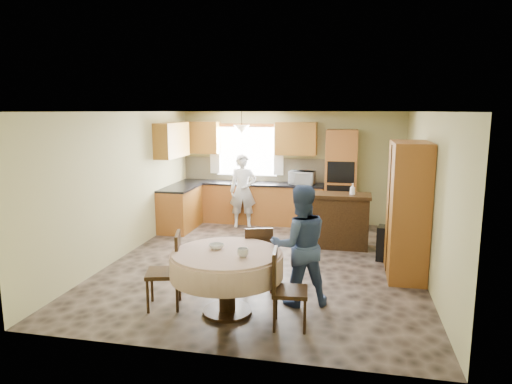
{
  "coord_description": "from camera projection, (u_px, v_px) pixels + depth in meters",
  "views": [
    {
      "loc": [
        1.36,
        -7.21,
        2.51
      ],
      "look_at": [
        -0.22,
        0.3,
        1.14
      ],
      "focal_mm": 32.0,
      "sensor_mm": 36.0,
      "label": 1
    }
  ],
  "objects": [
    {
      "name": "counter_back",
      "position": [
        251.0,
        183.0,
        10.27
      ],
      "size": [
        3.3,
        0.64,
        0.04
      ],
      "primitive_type": "cube",
      "color": "black",
      "rests_on": "base_cab_back"
    },
    {
      "name": "wall_left",
      "position": [
        125.0,
        184.0,
        7.95
      ],
      "size": [
        0.02,
        6.0,
        2.5
      ],
      "primitive_type": "cube",
      "color": "tan",
      "rests_on": "floor"
    },
    {
      "name": "space_heater",
      "position": [
        390.0,
        244.0,
        7.7
      ],
      "size": [
        0.48,
        0.38,
        0.59
      ],
      "primitive_type": "cube",
      "rotation": [
        0.0,
        0.0,
        -0.19
      ],
      "color": "black",
      "rests_on": "floor"
    },
    {
      "name": "chair_back",
      "position": [
        258.0,
        255.0,
        6.37
      ],
      "size": [
        0.5,
        0.5,
        0.94
      ],
      "rotation": [
        0.0,
        0.0,
        3.42
      ],
      "color": "#36210E",
      "rests_on": "floor"
    },
    {
      "name": "sideboard",
      "position": [
        334.0,
        222.0,
        8.49
      ],
      "size": [
        1.33,
        0.56,
        0.95
      ],
      "primitive_type": "cube",
      "rotation": [
        0.0,
        0.0,
        -0.01
      ],
      "color": "#36210E",
      "rests_on": "floor"
    },
    {
      "name": "wall_cab_side",
      "position": [
        172.0,
        140.0,
        9.53
      ],
      "size": [
        0.33,
        1.2,
        0.72
      ],
      "primitive_type": "cube",
      "color": "#BB882E",
      "rests_on": "wall_left"
    },
    {
      "name": "oven_lower",
      "position": [
        340.0,
        196.0,
        9.58
      ],
      "size": [
        0.56,
        0.01,
        0.45
      ],
      "primitive_type": "cube",
      "color": "black",
      "rests_on": "oven_tower"
    },
    {
      "name": "wall_cab_right",
      "position": [
        296.0,
        139.0,
        10.02
      ],
      "size": [
        0.9,
        0.33,
        0.72
      ],
      "primitive_type": "cube",
      "color": "#BB882E",
      "rests_on": "wall_back"
    },
    {
      "name": "cupboard",
      "position": [
        408.0,
        210.0,
        6.89
      ],
      "size": [
        0.54,
        1.08,
        2.06
      ],
      "primitive_type": "cube",
      "color": "#AC5F2E",
      "rests_on": "floor"
    },
    {
      "name": "wall_cab_left",
      "position": [
        201.0,
        137.0,
        10.47
      ],
      "size": [
        0.85,
        0.33,
        0.72
      ],
      "primitive_type": "cube",
      "color": "#BB882E",
      "rests_on": "wall_back"
    },
    {
      "name": "counter_left",
      "position": [
        179.0,
        188.0,
        9.68
      ],
      "size": [
        0.64,
        1.2,
        0.04
      ],
      "primitive_type": "cube",
      "color": "black",
      "rests_on": "base_cab_left"
    },
    {
      "name": "ceiling",
      "position": [
        266.0,
        112.0,
        7.22
      ],
      "size": [
        5.0,
        6.0,
        0.01
      ],
      "primitive_type": "cube",
      "color": "white",
      "rests_on": "wall_back"
    },
    {
      "name": "framed_picture",
      "position": [
        415.0,
        169.0,
        8.06
      ],
      "size": [
        0.06,
        0.52,
        0.43
      ],
      "color": "gold",
      "rests_on": "wall_right"
    },
    {
      "name": "person_sink",
      "position": [
        243.0,
        191.0,
        9.92
      ],
      "size": [
        0.66,
        0.51,
        1.6
      ],
      "primitive_type": "imported",
      "rotation": [
        0.0,
        0.0,
        0.24
      ],
      "color": "silver",
      "rests_on": "floor"
    },
    {
      "name": "chair_right",
      "position": [
        284.0,
        285.0,
        5.31
      ],
      "size": [
        0.44,
        0.44,
        0.93
      ],
      "rotation": [
        0.0,
        0.0,
        1.67
      ],
      "color": "#36210E",
      "rests_on": "floor"
    },
    {
      "name": "base_cab_left",
      "position": [
        180.0,
        209.0,
        9.76
      ],
      "size": [
        0.6,
        1.2,
        0.88
      ],
      "primitive_type": "cube",
      "color": "#AC5F2E",
      "rests_on": "floor"
    },
    {
      "name": "wall_back",
      "position": [
        290.0,
        167.0,
        10.33
      ],
      "size": [
        5.0,
        0.02,
        2.5
      ],
      "primitive_type": "cube",
      "color": "tan",
      "rests_on": "floor"
    },
    {
      "name": "wall_right",
      "position": [
        427.0,
        195.0,
        6.93
      ],
      "size": [
        0.02,
        6.0,
        2.5
      ],
      "primitive_type": "cube",
      "color": "tan",
      "rests_on": "floor"
    },
    {
      "name": "cup_table",
      "position": [
        243.0,
        253.0,
        5.41
      ],
      "size": [
        0.16,
        0.16,
        0.11
      ],
      "primitive_type": "imported",
      "rotation": [
        0.0,
        0.0,
        0.16
      ],
      "color": "#B2B2B2",
      "rests_on": "dining_table"
    },
    {
      "name": "window",
      "position": [
        247.0,
        151.0,
        10.45
      ],
      "size": [
        1.4,
        0.03,
        1.1
      ],
      "primitive_type": "cube",
      "color": "white",
      "rests_on": "wall_back"
    },
    {
      "name": "oven_tower",
      "position": [
        341.0,
        179.0,
        9.83
      ],
      "size": [
        0.66,
        0.62,
        2.12
      ],
      "primitive_type": "cube",
      "color": "#AC5F2E",
      "rests_on": "floor"
    },
    {
      "name": "floor",
      "position": [
        265.0,
        262.0,
        7.66
      ],
      "size": [
        5.0,
        6.0,
        0.01
      ],
      "primitive_type": "cube",
      "color": "brown",
      "rests_on": "ground"
    },
    {
      "name": "dining_table",
      "position": [
        227.0,
        265.0,
        5.65
      ],
      "size": [
        1.4,
        1.4,
        0.8
      ],
      "color": "#36210E",
      "rests_on": "floor"
    },
    {
      "name": "pendant",
      "position": [
        242.0,
        129.0,
        9.9
      ],
      "size": [
        0.36,
        0.36,
        0.18
      ],
      "primitive_type": "cone",
      "rotation": [
        3.14,
        0.0,
        0.0
      ],
      "color": "beige",
      "rests_on": "ceiling"
    },
    {
      "name": "chair_left",
      "position": [
        170.0,
        266.0,
        5.85
      ],
      "size": [
        0.53,
        0.53,
        0.98
      ],
      "rotation": [
        0.0,
        0.0,
        -1.29
      ],
      "color": "#36210E",
      "rests_on": "floor"
    },
    {
      "name": "person_dining",
      "position": [
        300.0,
        245.0,
        5.91
      ],
      "size": [
        0.93,
        0.83,
        1.59
      ],
      "primitive_type": "imported",
      "rotation": [
        0.0,
        0.0,
        3.49
      ],
      "color": "#374B78",
      "rests_on": "floor"
    },
    {
      "name": "backsplash",
      "position": [
        253.0,
        169.0,
        10.5
      ],
      "size": [
        3.3,
        0.02,
        0.55
      ],
      "primitive_type": "cube",
      "color": "#C3B389",
      "rests_on": "wall_back"
    },
    {
      "name": "bottle_sideboard",
      "position": [
        353.0,
        190.0,
        8.31
      ],
      "size": [
        0.14,
        0.14,
        0.27
      ],
      "primitive_type": "imported",
      "rotation": [
        0.0,
        0.0,
        -0.4
      ],
      "color": "silver",
      "rests_on": "sideboard"
    },
    {
      "name": "wall_front",
      "position": [
        209.0,
        239.0,
        4.55
      ],
      "size": [
        5.0,
        0.02,
        2.5
      ],
      "primitive_type": "cube",
      "color": "tan",
      "rests_on": "floor"
    },
    {
      "name": "curtain_right",
      "position": [
        279.0,
        150.0,
        10.24
      ],
      "size": [
        0.22,
        0.02,
        1.15
      ],
      "primitive_type": "cube",
      "color": "white",
      "rests_on": "wall_back"
    },
    {
      "name": "oven_upper",
      "position": [
        341.0,
        172.0,
        9.49
      ],
      "size": [
        0.56,
        0.01,
        0.45
      ],
      "primitive_type": "cube",
      "color": "black",
      "rests_on": "oven_tower"
    },
    {
      "name": "microwave",
      "position": [
        302.0,
        178.0,
        9.96
      ],
      "size": [
        0.57,
        0.41,
        0.3
      ],
      "primitive_type": "imported",
      "rotation": [
        0.0,
        0.0,
        -0.09
      ],
      "color": "silver",
      "rests_on": "counter_back"
    },
    {
      "name": "bowl_sideboard",
      "position": [
        323.0,
        195.0,
        8.44
      ],
      "size": [
        0.27,
        0.27,
        0.06
      ],
      "primitive_type": "imported",
      "rotation": [
        0.0,
        0.0,
        -0.15
      ],
      "color": "#B2B2B2",
      "rests_on": "sideboard"
    },
    {
      "name": "bowl_table",
      "position": [
        216.0,
        246.0,
        5.74
      ],
      "size": [
        0.21,
        0.21,
        0.06
      ],
      "primitive_type": "imported",
      "rotation": [
        0.0,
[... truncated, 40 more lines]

